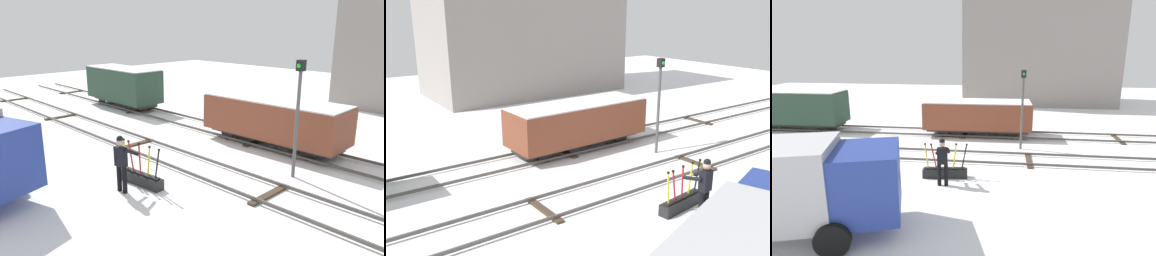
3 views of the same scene
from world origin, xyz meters
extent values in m
plane|color=white|center=(0.00, 0.00, 0.00)|extent=(60.00, 60.00, 0.00)
cube|color=#4C4742|center=(0.00, -0.72, 0.13)|extent=(44.00, 0.07, 0.10)
cube|color=#4C4742|center=(0.00, 0.72, 0.13)|extent=(44.00, 0.07, 0.10)
cube|color=#423323|center=(-3.52, 0.00, 0.04)|extent=(0.24, 1.94, 0.08)
cube|color=#423323|center=(3.52, 0.00, 0.04)|extent=(0.24, 1.94, 0.08)
cube|color=#4C4742|center=(0.00, 3.50, 0.13)|extent=(44.00, 0.07, 0.10)
cube|color=#4C4742|center=(0.00, 4.94, 0.13)|extent=(44.00, 0.07, 0.10)
cube|color=#423323|center=(-8.80, 4.22, 0.04)|extent=(0.24, 1.94, 0.08)
cube|color=#423323|center=(0.00, 4.22, 0.04)|extent=(0.24, 1.94, 0.08)
cube|color=#423323|center=(8.80, 4.22, 0.04)|extent=(0.24, 1.94, 0.08)
cube|color=black|center=(0.03, -2.33, 0.18)|extent=(1.83, 0.56, 0.36)
cube|color=black|center=(0.03, -2.33, 0.39)|extent=(1.63, 0.38, 0.06)
cylinder|color=yellow|center=(-0.69, -2.41, 0.88)|extent=(0.16, 0.07, 1.05)
sphere|color=black|center=(-0.74, -2.42, 1.41)|extent=(0.09, 0.09, 0.09)
cylinder|color=red|center=(-0.40, -2.38, 0.88)|extent=(0.26, 0.08, 1.04)
sphere|color=black|center=(-0.51, -2.39, 1.39)|extent=(0.09, 0.09, 0.09)
cylinder|color=red|center=(0.01, -2.33, 0.88)|extent=(0.10, 0.07, 1.05)
sphere|color=black|center=(-0.01, -2.33, 1.41)|extent=(0.09, 0.09, 0.09)
cylinder|color=yellow|center=(0.43, -2.29, 0.88)|extent=(0.18, 0.07, 1.05)
sphere|color=black|center=(0.49, -2.28, 1.40)|extent=(0.09, 0.09, 0.09)
cylinder|color=black|center=(0.80, -2.24, 0.88)|extent=(0.26, 0.08, 1.04)
sphere|color=black|center=(0.90, -2.23, 1.39)|extent=(0.09, 0.09, 0.09)
cylinder|color=black|center=(-0.04, -3.12, 0.44)|extent=(0.15, 0.15, 0.88)
cylinder|color=black|center=(0.22, -3.09, 0.44)|extent=(0.15, 0.15, 0.88)
cube|color=black|center=(0.09, -3.10, 1.19)|extent=(0.40, 0.28, 0.62)
sphere|color=tan|center=(0.09, -3.10, 1.66)|extent=(0.24, 0.24, 0.24)
sphere|color=black|center=(0.09, -3.10, 1.76)|extent=(0.21, 0.21, 0.21)
cylinder|color=black|center=(-0.15, -2.84, 1.22)|extent=(0.18, 0.60, 0.22)
cylinder|color=black|center=(0.27, -2.83, 1.31)|extent=(0.17, 0.58, 0.38)
cube|color=navy|center=(-1.46, -6.35, 1.50)|extent=(2.44, 2.57, 1.90)
cube|color=black|center=(-0.60, -6.08, 1.83)|extent=(0.57, 1.72, 0.76)
cylinder|color=black|center=(-1.80, -7.63, 0.45)|extent=(0.93, 0.51, 0.90)
cylinder|color=black|center=(-2.48, -5.50, 0.45)|extent=(0.93, 0.51, 0.90)
cylinder|color=#4C4C4C|center=(3.22, 1.86, 1.84)|extent=(0.12, 0.12, 3.68)
cube|color=black|center=(3.22, 1.86, 3.86)|extent=(0.24, 0.24, 0.36)
sphere|color=green|center=(3.22, 1.73, 3.86)|extent=(0.14, 0.14, 0.14)
cube|color=gray|center=(5.26, 17.30, 5.55)|extent=(13.45, 6.93, 11.11)
cube|color=#2D2B28|center=(0.76, 4.22, 0.40)|extent=(5.95, 1.40, 0.20)
cube|color=brown|center=(0.76, 4.22, 1.26)|extent=(6.28, 2.25, 1.52)
cube|color=white|center=(0.76, 4.22, 2.05)|extent=(6.15, 2.16, 0.06)
cylinder|color=black|center=(-1.25, 3.60, 0.35)|extent=(0.70, 0.12, 0.70)
cylinder|color=black|center=(-1.28, 4.75, 0.35)|extent=(0.70, 0.12, 0.70)
cylinder|color=black|center=(2.79, 3.70, 0.35)|extent=(0.70, 0.12, 0.70)
cylinder|color=black|center=(2.77, 4.85, 0.35)|extent=(0.70, 0.12, 0.70)
cube|color=#2D2B28|center=(-10.47, 4.22, 0.40)|extent=(5.15, 1.28, 0.20)
cube|color=#284233|center=(-10.47, 4.22, 1.47)|extent=(5.43, 2.11, 1.94)
cube|color=white|center=(-10.47, 4.22, 2.47)|extent=(5.32, 2.02, 0.06)
cylinder|color=black|center=(-12.23, 3.64, 0.35)|extent=(0.70, 0.11, 0.70)
cylinder|color=black|center=(-12.24, 4.78, 0.35)|extent=(0.70, 0.11, 0.70)
cylinder|color=black|center=(-8.71, 3.67, 0.35)|extent=(0.70, 0.11, 0.70)
cylinder|color=black|center=(-8.72, 4.80, 0.35)|extent=(0.70, 0.11, 0.70)
camera|label=1|loc=(9.52, -9.21, 5.17)|focal=35.27mm
camera|label=2|loc=(-9.43, -10.12, 5.99)|focal=39.30mm
camera|label=3|loc=(2.35, -14.13, 5.10)|focal=29.72mm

